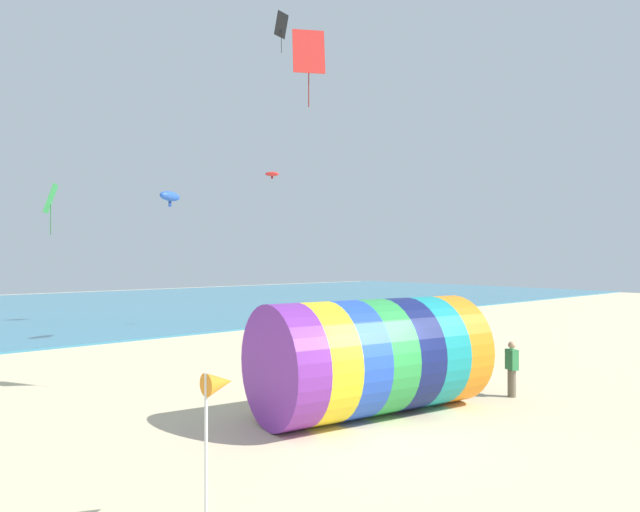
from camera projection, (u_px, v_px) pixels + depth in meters
ground_plane at (378, 432)px, 13.22m from camera, size 120.00×120.00×0.00m
giant_inflatable_tube at (372, 356)px, 14.78m from camera, size 6.42×3.92×2.96m
kite_handler at (512, 369)px, 16.52m from camera, size 0.35×0.42×1.61m
kite_red_parafoil at (272, 174)px, 31.70m from camera, size 0.81×0.75×0.42m
kite_red_diamond at (309, 52)px, 15.94m from camera, size 0.92×0.72×2.21m
kite_blue_parafoil at (170, 196)px, 26.67m from camera, size 1.52×1.17×0.73m
kite_black_diamond at (281, 25)px, 32.06m from camera, size 0.96×0.53×2.22m
kite_green_diamond at (51, 199)px, 22.41m from camera, size 0.75×0.93×2.02m
bystander_near_water at (319, 324)px, 27.66m from camera, size 0.42×0.38×1.57m
bystander_mid_beach at (316, 340)px, 22.70m from camera, size 0.41×0.40×1.53m
beach_flag at (218, 389)px, 8.49m from camera, size 0.47×0.36×2.35m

